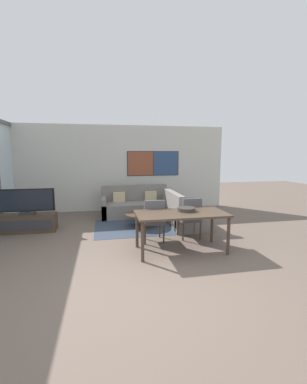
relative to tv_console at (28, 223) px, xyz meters
The scene contains 12 objects.
ground_plane 3.74m from the tv_console, 52.19° to the right, with size 24.00×24.00×0.00m, color brown.
wall_back 3.34m from the tv_console, 41.56° to the left, with size 7.36×0.09×2.80m.
area_rug 2.79m from the tv_console, ahead, with size 2.42×1.76×0.01m.
tv_console is the anchor object (origin of this frame).
television 0.53m from the tv_console, 90.00° to the left, with size 1.28×0.20×0.62m.
sofa_main 3.01m from the tv_console, 22.54° to the left, with size 2.06×0.93×0.90m.
sofa_side 3.88m from the tv_console, ahead, with size 0.93×1.59×0.90m.
coffee_table 2.78m from the tv_console, ahead, with size 0.87×0.87×0.35m.
dining_table 3.82m from the tv_console, 30.58° to the right, with size 1.74×0.85×0.76m.
dining_chair_left 3.15m from the tv_console, 24.97° to the right, with size 0.46×0.46×0.93m.
dining_chair_centre 3.90m from the tv_console, 18.90° to the right, with size 0.46×0.46×0.93m.
fruit_bowl 3.90m from the tv_console, 28.01° to the right, with size 0.35×0.35×0.07m.
Camera 1 is at (-0.49, -3.57, 1.88)m, focal length 24.00 mm.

